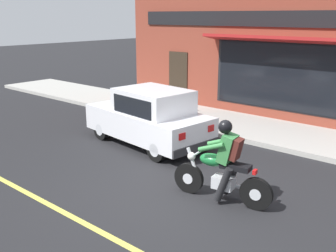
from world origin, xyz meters
name	(u,v)px	position (x,y,z in m)	size (l,w,h in m)	color
ground_plane	(170,195)	(0.00, 0.00, 0.00)	(80.00, 80.00, 0.00)	black
sidewalk_curb	(201,118)	(5.16, 3.00, 0.07)	(2.60, 22.00, 0.14)	#ADAAA3
lane_stripe	(9,183)	(-1.80, 3.00, 0.00)	(0.12, 19.80, 0.01)	#D1C64C
storefront_building	(248,56)	(6.69, 2.17, 2.11)	(1.25, 10.30, 4.20)	brown
motorcycle_with_rider	(223,168)	(0.48, -0.89, 0.68)	(0.67, 2.01, 1.62)	black
car_hatchback	(149,118)	(2.09, 2.53, 0.77)	(2.06, 3.94, 1.57)	black
traffic_cone	(188,104)	(5.36, 3.72, 0.43)	(0.36, 0.36, 0.60)	black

